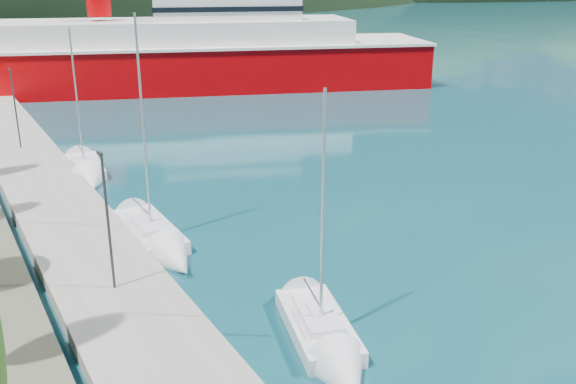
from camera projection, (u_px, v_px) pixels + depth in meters
ground at (6, 46)px, 119.58m from camera, size 1400.00×1400.00×0.00m
quay at (58, 208)px, 38.32m from camera, size 5.00×88.00×0.80m
lamp_posts at (98, 206)px, 28.24m from camera, size 0.15×48.31×6.06m
sailboat_near at (332, 353)px, 24.16m from camera, size 4.29×7.95×10.94m
sailboat_mid at (162, 246)px, 33.30m from camera, size 2.35×8.94×12.87m
sailboat_far at (87, 175)px, 44.63m from camera, size 3.18×7.78×11.13m
ferry at (178, 57)px, 77.13m from camera, size 61.85×32.42×12.12m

